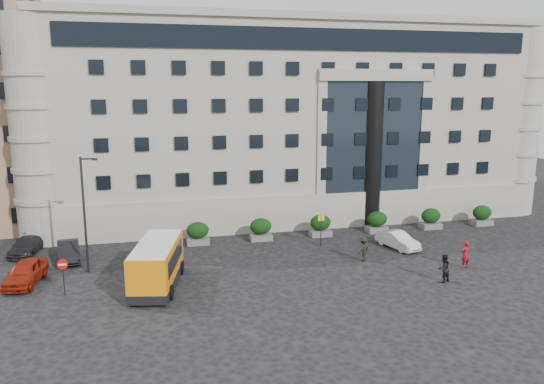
{
  "coord_description": "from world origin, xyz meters",
  "views": [
    {
      "loc": [
        -7.78,
        -33.65,
        12.61
      ],
      "look_at": [
        1.03,
        3.07,
        5.0
      ],
      "focal_mm": 35.0,
      "sensor_mm": 36.0,
      "label": 1
    }
  ],
  "objects_px": {
    "hedge_c": "(320,225)",
    "bus_stop_sign": "(321,225)",
    "hedge_a": "(198,233)",
    "parked_car_b": "(69,251)",
    "hedge_e": "(431,218)",
    "pedestrian_b": "(444,268)",
    "minibus": "(157,263)",
    "parked_car_d": "(44,221)",
    "white_taxi": "(398,240)",
    "red_truck": "(55,204)",
    "parked_car_a": "(25,272)",
    "no_entry_sign": "(63,270)",
    "pedestrian_c": "(363,249)",
    "hedge_d": "(377,222)",
    "hedge_f": "(482,215)",
    "hedge_b": "(261,229)",
    "street_lamp": "(85,210)",
    "pedestrian_a": "(465,255)",
    "parked_car_c": "(26,246)"
  },
  "relations": [
    {
      "from": "street_lamp",
      "to": "hedge_c",
      "type": "bearing_deg",
      "value": 14.67
    },
    {
      "from": "hedge_e",
      "to": "parked_car_a",
      "type": "xyz_separation_m",
      "value": [
        -32.5,
        -6.16,
        -0.17
      ]
    },
    {
      "from": "no_entry_sign",
      "to": "white_taxi",
      "type": "height_order",
      "value": "no_entry_sign"
    },
    {
      "from": "hedge_e",
      "to": "hedge_f",
      "type": "height_order",
      "value": "same"
    },
    {
      "from": "minibus",
      "to": "white_taxi",
      "type": "height_order",
      "value": "minibus"
    },
    {
      "from": "hedge_b",
      "to": "street_lamp",
      "type": "xyz_separation_m",
      "value": [
        -13.14,
        -4.8,
        3.44
      ]
    },
    {
      "from": "red_truck",
      "to": "parked_car_d",
      "type": "height_order",
      "value": "red_truck"
    },
    {
      "from": "bus_stop_sign",
      "to": "white_taxi",
      "type": "xyz_separation_m",
      "value": [
        5.72,
        -1.92,
        -1.08
      ]
    },
    {
      "from": "bus_stop_sign",
      "to": "red_truck",
      "type": "distance_m",
      "value": 25.68
    },
    {
      "from": "minibus",
      "to": "bus_stop_sign",
      "type": "bearing_deg",
      "value": 36.37
    },
    {
      "from": "no_entry_sign",
      "to": "red_truck",
      "type": "bearing_deg",
      "value": 99.82
    },
    {
      "from": "parked_car_b",
      "to": "parked_car_d",
      "type": "height_order",
      "value": "parked_car_b"
    },
    {
      "from": "parked_car_b",
      "to": "hedge_e",
      "type": "bearing_deg",
      "value": -5.04
    },
    {
      "from": "no_entry_sign",
      "to": "parked_car_a",
      "type": "relative_size",
      "value": 0.52
    },
    {
      "from": "parked_car_d",
      "to": "white_taxi",
      "type": "distance_m",
      "value": 31.04
    },
    {
      "from": "parked_car_d",
      "to": "red_truck",
      "type": "bearing_deg",
      "value": 84.76
    },
    {
      "from": "hedge_c",
      "to": "bus_stop_sign",
      "type": "bearing_deg",
      "value": -107.82
    },
    {
      "from": "pedestrian_b",
      "to": "parked_car_d",
      "type": "bearing_deg",
      "value": -54.98
    },
    {
      "from": "hedge_a",
      "to": "pedestrian_b",
      "type": "height_order",
      "value": "pedestrian_b"
    },
    {
      "from": "red_truck",
      "to": "parked_car_a",
      "type": "relative_size",
      "value": 1.39
    },
    {
      "from": "pedestrian_b",
      "to": "pedestrian_c",
      "type": "distance_m",
      "value": 6.2
    },
    {
      "from": "minibus",
      "to": "parked_car_d",
      "type": "height_order",
      "value": "minibus"
    },
    {
      "from": "hedge_c",
      "to": "hedge_f",
      "type": "height_order",
      "value": "same"
    },
    {
      "from": "hedge_f",
      "to": "white_taxi",
      "type": "height_order",
      "value": "hedge_f"
    },
    {
      "from": "bus_stop_sign",
      "to": "white_taxi",
      "type": "bearing_deg",
      "value": -18.53
    },
    {
      "from": "pedestrian_b",
      "to": "bus_stop_sign",
      "type": "bearing_deg",
      "value": -79.53
    },
    {
      "from": "parked_car_a",
      "to": "pedestrian_c",
      "type": "height_order",
      "value": "pedestrian_c"
    },
    {
      "from": "hedge_b",
      "to": "pedestrian_b",
      "type": "xyz_separation_m",
      "value": [
        9.53,
        -12.18,
        0.0
      ]
    },
    {
      "from": "hedge_c",
      "to": "bus_stop_sign",
      "type": "distance_m",
      "value": 3.05
    },
    {
      "from": "hedge_f",
      "to": "pedestrian_c",
      "type": "height_order",
      "value": "hedge_f"
    },
    {
      "from": "no_entry_sign",
      "to": "pedestrian_c",
      "type": "bearing_deg",
      "value": 5.2
    },
    {
      "from": "hedge_d",
      "to": "pedestrian_b",
      "type": "xyz_separation_m",
      "value": [
        -0.87,
        -12.18,
        0.0
      ]
    },
    {
      "from": "street_lamp",
      "to": "pedestrian_a",
      "type": "bearing_deg",
      "value": -11.78
    },
    {
      "from": "parked_car_b",
      "to": "parked_car_c",
      "type": "distance_m",
      "value": 4.14
    },
    {
      "from": "hedge_b",
      "to": "hedge_c",
      "type": "distance_m",
      "value": 5.2
    },
    {
      "from": "hedge_e",
      "to": "parked_car_c",
      "type": "height_order",
      "value": "hedge_e"
    },
    {
      "from": "pedestrian_c",
      "to": "bus_stop_sign",
      "type": "bearing_deg",
      "value": -100.3
    },
    {
      "from": "bus_stop_sign",
      "to": "parked_car_c",
      "type": "xyz_separation_m",
      "value": [
        -22.5,
        3.36,
        -1.12
      ]
    },
    {
      "from": "hedge_c",
      "to": "hedge_a",
      "type": "bearing_deg",
      "value": 180.0
    },
    {
      "from": "hedge_d",
      "to": "hedge_e",
      "type": "xyz_separation_m",
      "value": [
        5.2,
        0.0,
        0.0
      ]
    },
    {
      "from": "bus_stop_sign",
      "to": "pedestrian_c",
      "type": "distance_m",
      "value": 4.65
    },
    {
      "from": "bus_stop_sign",
      "to": "parked_car_b",
      "type": "relative_size",
      "value": 0.59
    },
    {
      "from": "hedge_d",
      "to": "pedestrian_a",
      "type": "xyz_separation_m",
      "value": [
        2.05,
        -10.14,
        0.06
      ]
    },
    {
      "from": "hedge_a",
      "to": "hedge_e",
      "type": "height_order",
      "value": "same"
    },
    {
      "from": "hedge_c",
      "to": "hedge_e",
      "type": "distance_m",
      "value": 10.4
    },
    {
      "from": "bus_stop_sign",
      "to": "white_taxi",
      "type": "relative_size",
      "value": 0.63
    },
    {
      "from": "hedge_c",
      "to": "street_lamp",
      "type": "bearing_deg",
      "value": -165.33
    },
    {
      "from": "hedge_c",
      "to": "parked_car_d",
      "type": "distance_m",
      "value": 24.8
    },
    {
      "from": "parked_car_a",
      "to": "hedge_a",
      "type": "bearing_deg",
      "value": 36.17
    },
    {
      "from": "parked_car_a",
      "to": "white_taxi",
      "type": "bearing_deg",
      "value": 11.46
    }
  ]
}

